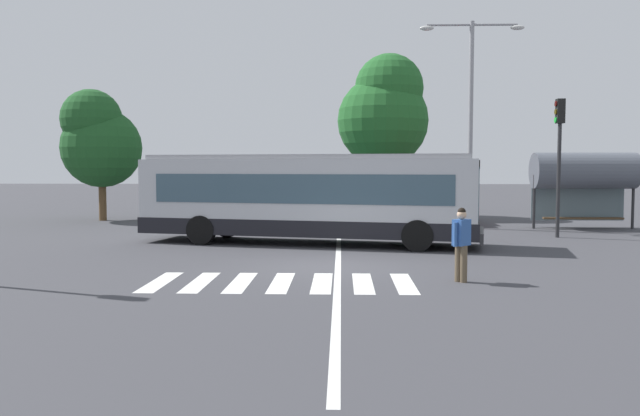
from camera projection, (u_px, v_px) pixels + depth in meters
name	position (u px, v px, depth m)	size (l,w,h in m)	color
ground_plane	(327.00, 267.00, 16.98)	(160.00, 160.00, 0.00)	#3D3D42
city_transit_bus	(308.00, 198.00, 21.97)	(11.95, 4.97, 3.06)	black
pedestrian_crossing_street	(461.00, 240.00, 14.68)	(0.47, 0.47, 1.72)	brown
parked_car_charcoal	(279.00, 207.00, 30.22)	(1.94, 4.54, 1.35)	black
parked_car_teal	(335.00, 206.00, 30.41)	(2.04, 4.59, 1.35)	black
parked_car_black	(390.00, 207.00, 30.00)	(1.95, 4.54, 1.35)	black
parked_car_red	(450.00, 207.00, 29.99)	(1.95, 4.54, 1.35)	black
traffic_light_far_corner	(559.00, 146.00, 23.76)	(0.33, 0.32, 5.16)	#28282B
bus_stop_shelter	(584.00, 172.00, 27.19)	(4.29, 1.54, 3.25)	#28282B
twin_arm_street_lamp	(471.00, 102.00, 27.10)	(4.39, 0.32, 8.77)	#939399
background_tree_left	(99.00, 140.00, 31.14)	(3.88, 3.88, 6.38)	brown
background_tree_right	(385.00, 111.00, 33.78)	(4.82, 4.82, 8.57)	brown
crosswalk_painted_stripes	(281.00, 283.00, 14.63)	(6.05, 2.63, 0.01)	silver
lane_center_line	(338.00, 256.00, 18.96)	(0.16, 24.00, 0.01)	silver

